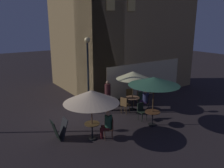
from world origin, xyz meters
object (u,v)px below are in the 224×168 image
at_px(cafe_chair_0, 111,127).
at_px(street_lamp_near_corner, 88,63).
at_px(patio_umbrella_2, 154,81).
at_px(cafe_table_1, 132,100).
at_px(cafe_chair_2, 130,96).
at_px(cafe_chair_4, 141,110).
at_px(menu_sandwich_board, 59,129).
at_px(patron_seated_1, 145,99).
at_px(cafe_chair_1, 147,101).
at_px(patron_standing_3, 140,92).
at_px(patron_standing_2, 108,96).
at_px(patron_seated_0, 107,123).
at_px(cafe_table_0, 92,128).
at_px(cafe_table_2, 152,115).
at_px(patio_umbrella_0, 91,97).
at_px(cafe_chair_3, 125,104).
at_px(patron_standing_4, 139,88).
at_px(patio_umbrella_1, 133,75).

bearing_deg(cafe_chair_0, street_lamp_near_corner, -70.56).
xyz_separation_m(street_lamp_near_corner, patio_umbrella_2, (1.82, -3.08, -0.59)).
height_order(cafe_table_1, cafe_chair_2, cafe_chair_2).
bearing_deg(cafe_chair_4, menu_sandwich_board, -96.06).
bearing_deg(cafe_table_1, patron_seated_1, -43.21).
distance_m(menu_sandwich_board, cafe_chair_1, 5.43).
distance_m(cafe_chair_1, cafe_chair_2, 1.30).
bearing_deg(menu_sandwich_board, patron_standing_3, 13.55).
relative_size(menu_sandwich_board, cafe_chair_1, 0.95).
xyz_separation_m(street_lamp_near_corner, patron_standing_2, (1.08, -0.23, -1.94)).
height_order(cafe_chair_2, patron_seated_0, patron_seated_0).
bearing_deg(cafe_chair_4, cafe_chair_0, -72.89).
xyz_separation_m(cafe_table_0, patron_standing_2, (2.37, 2.40, 0.38)).
bearing_deg(patron_seated_1, cafe_table_2, 101.93).
bearing_deg(cafe_table_2, patron_standing_2, 104.51).
bearing_deg(cafe_chair_1, patio_umbrella_0, 58.43).
xyz_separation_m(cafe_table_0, patio_umbrella_2, (3.10, -0.45, 1.73)).
relative_size(cafe_chair_3, patron_standing_4, 0.55).
xyz_separation_m(cafe_chair_3, cafe_chair_4, (0.22, -1.14, -0.02)).
bearing_deg(patron_seated_1, patron_seated_0, 67.09).
distance_m(street_lamp_near_corner, patron_standing_3, 3.77).
bearing_deg(cafe_chair_2, street_lamp_near_corner, -66.30).
bearing_deg(cafe_chair_0, cafe_chair_4, -131.94).
relative_size(street_lamp_near_corner, cafe_chair_2, 4.27).
xyz_separation_m(cafe_chair_1, patron_standing_4, (0.61, 1.42, 0.31)).
height_order(street_lamp_near_corner, menu_sandwich_board, street_lamp_near_corner).
relative_size(patron_standing_2, patron_standing_3, 1.04).
xyz_separation_m(street_lamp_near_corner, patron_seated_1, (2.85, -1.37, -2.13)).
bearing_deg(patio_umbrella_2, street_lamp_near_corner, 120.58).
bearing_deg(patron_seated_0, patron_standing_2, -92.82).
xyz_separation_m(patio_umbrella_1, patron_seated_0, (-3.07, -2.06, -1.31)).
bearing_deg(cafe_chair_0, patron_standing_2, -90.35).
distance_m(cafe_table_2, cafe_chair_2, 3.02).
bearing_deg(cafe_table_0, cafe_chair_1, 15.23).
xyz_separation_m(cafe_table_1, cafe_chair_4, (-0.53, -1.38, -0.01)).
xyz_separation_m(street_lamp_near_corner, patron_standing_4, (3.57, -0.05, -1.96)).
height_order(patron_seated_1, patron_standing_3, patron_standing_3).
distance_m(menu_sandwich_board, patron_seated_1, 5.33).
relative_size(cafe_table_1, patron_standing_3, 0.47).
bearing_deg(patron_seated_0, cafe_table_2, -151.95).
bearing_deg(patio_umbrella_1, patron_standing_2, 152.26).
height_order(street_lamp_near_corner, patio_umbrella_2, street_lamp_near_corner).
xyz_separation_m(menu_sandwich_board, cafe_chair_3, (4.05, 0.70, 0.11)).
bearing_deg(patron_standing_3, cafe_chair_0, -84.03).
relative_size(cafe_table_1, patio_umbrella_1, 0.35).
relative_size(cafe_table_1, patron_standing_4, 0.46).
bearing_deg(cafe_chair_0, patron_standing_4, -113.79).
bearing_deg(patron_seated_0, menu_sandwich_board, -2.21).
bearing_deg(cafe_chair_1, cafe_table_0, 58.43).
bearing_deg(patron_standing_4, patron_standing_3, 123.57).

